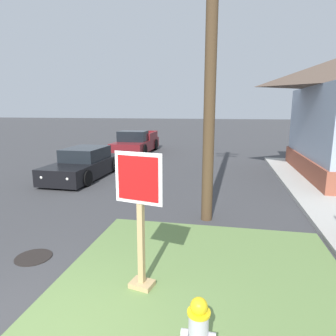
{
  "coord_description": "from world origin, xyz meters",
  "views": [
    {
      "loc": [
        2.17,
        -2.65,
        2.89
      ],
      "look_at": [
        0.7,
        4.86,
        1.34
      ],
      "focal_mm": 31.57,
      "sensor_mm": 36.0,
      "label": 1
    }
  ],
  "objects_px": {
    "stop_sign": "(140,223)",
    "utility_pole": "(212,1)",
    "fire_hydrant": "(198,335)",
    "parked_sedan_black": "(84,165)",
    "manhole_cover": "(34,257)",
    "pickup_truck_maroon": "(136,144)"
  },
  "relations": [
    {
      "from": "fire_hydrant",
      "to": "pickup_truck_maroon",
      "type": "height_order",
      "value": "pickup_truck_maroon"
    },
    {
      "from": "parked_sedan_black",
      "to": "pickup_truck_maroon",
      "type": "height_order",
      "value": "pickup_truck_maroon"
    },
    {
      "from": "stop_sign",
      "to": "utility_pole",
      "type": "distance_m",
      "value": 5.39
    },
    {
      "from": "manhole_cover",
      "to": "parked_sedan_black",
      "type": "height_order",
      "value": "parked_sedan_black"
    },
    {
      "from": "manhole_cover",
      "to": "parked_sedan_black",
      "type": "bearing_deg",
      "value": 108.4
    },
    {
      "from": "fire_hydrant",
      "to": "manhole_cover",
      "type": "distance_m",
      "value": 3.97
    },
    {
      "from": "pickup_truck_maroon",
      "to": "utility_pole",
      "type": "height_order",
      "value": "utility_pole"
    },
    {
      "from": "stop_sign",
      "to": "utility_pole",
      "type": "height_order",
      "value": "utility_pole"
    },
    {
      "from": "stop_sign",
      "to": "manhole_cover",
      "type": "height_order",
      "value": "stop_sign"
    },
    {
      "from": "utility_pole",
      "to": "stop_sign",
      "type": "bearing_deg",
      "value": -103.68
    },
    {
      "from": "pickup_truck_maroon",
      "to": "stop_sign",
      "type": "bearing_deg",
      "value": -72.6
    },
    {
      "from": "parked_sedan_black",
      "to": "pickup_truck_maroon",
      "type": "distance_m",
      "value": 7.13
    },
    {
      "from": "utility_pole",
      "to": "pickup_truck_maroon",
      "type": "bearing_deg",
      "value": 115.77
    },
    {
      "from": "stop_sign",
      "to": "manhole_cover",
      "type": "bearing_deg",
      "value": 164.93
    },
    {
      "from": "parked_sedan_black",
      "to": "pickup_truck_maroon",
      "type": "relative_size",
      "value": 0.87
    },
    {
      "from": "parked_sedan_black",
      "to": "pickup_truck_maroon",
      "type": "bearing_deg",
      "value": 89.27
    },
    {
      "from": "stop_sign",
      "to": "utility_pole",
      "type": "xyz_separation_m",
      "value": [
        0.82,
        3.36,
        4.13
      ]
    },
    {
      "from": "fire_hydrant",
      "to": "parked_sedan_black",
      "type": "distance_m",
      "value": 10.29
    },
    {
      "from": "stop_sign",
      "to": "parked_sedan_black",
      "type": "relative_size",
      "value": 0.49
    },
    {
      "from": "fire_hydrant",
      "to": "parked_sedan_black",
      "type": "height_order",
      "value": "parked_sedan_black"
    },
    {
      "from": "pickup_truck_maroon",
      "to": "utility_pole",
      "type": "distance_m",
      "value": 13.15
    },
    {
      "from": "fire_hydrant",
      "to": "manhole_cover",
      "type": "height_order",
      "value": "fire_hydrant"
    }
  ]
}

